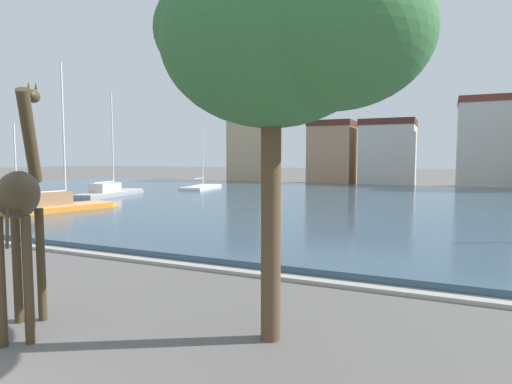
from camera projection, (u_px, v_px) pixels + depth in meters
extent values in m
cube|color=#334C60|center=(355.00, 202.00, 32.94)|extent=(91.79, 42.28, 0.33)
cube|color=#ADA89E|center=(222.00, 269.00, 13.50)|extent=(91.79, 0.50, 0.12)
cylinder|color=#42331E|center=(17.00, 266.00, 9.21)|extent=(0.18, 0.18, 2.50)
cylinder|color=#42331E|center=(41.00, 265.00, 9.35)|extent=(0.18, 0.18, 2.50)
cylinder|color=#42331E|center=(0.00, 282.00, 8.01)|extent=(0.18, 0.18, 2.50)
cylinder|color=#42331E|center=(28.00, 280.00, 8.15)|extent=(0.18, 0.18, 2.50)
ellipsoid|color=#42331E|center=(19.00, 195.00, 8.55)|extent=(1.82, 1.94, 0.96)
cylinder|color=#42331E|center=(30.00, 138.00, 9.61)|extent=(1.06, 1.17, 2.14)
ellipsoid|color=#42331E|center=(33.00, 96.00, 10.04)|extent=(0.63, 0.66, 0.32)
cone|color=#42331E|center=(29.00, 85.00, 10.00)|extent=(0.07, 0.07, 0.18)
cone|color=#42331E|center=(36.00, 85.00, 10.05)|extent=(0.07, 0.07, 0.18)
cylinder|color=#42331E|center=(7.00, 220.00, 7.71)|extent=(0.22, 0.24, 1.01)
cube|color=#939399|center=(110.00, 196.00, 36.66)|extent=(3.21, 8.17, 0.68)
ellipsoid|color=#939399|center=(133.00, 192.00, 40.31)|extent=(2.15, 3.03, 0.65)
cube|color=#B1B1B5|center=(110.00, 192.00, 36.63)|extent=(3.14, 8.01, 0.06)
cube|color=silver|center=(106.00, 187.00, 36.02)|extent=(1.78, 2.97, 0.75)
cylinder|color=silver|center=(112.00, 142.00, 36.87)|extent=(0.12, 0.12, 8.59)
cylinder|color=silver|center=(104.00, 182.00, 35.79)|extent=(0.55, 2.76, 0.08)
cube|color=white|center=(201.00, 189.00, 45.83)|extent=(3.42, 6.83, 0.57)
ellipsoid|color=white|center=(211.00, 187.00, 48.83)|extent=(2.48, 2.61, 0.54)
cube|color=silver|center=(201.00, 186.00, 45.81)|extent=(3.35, 6.70, 0.06)
cylinder|color=silver|center=(203.00, 157.00, 46.03)|extent=(0.12, 0.12, 6.33)
cylinder|color=silver|center=(199.00, 178.00, 45.11)|extent=(0.46, 2.27, 0.08)
cube|color=red|center=(12.00, 203.00, 30.47)|extent=(2.74, 5.24, 0.81)
ellipsoid|color=red|center=(43.00, 200.00, 32.55)|extent=(2.20, 1.95, 0.77)
cube|color=#C7716E|center=(12.00, 197.00, 30.43)|extent=(2.68, 5.14, 0.06)
cylinder|color=silver|center=(15.00, 160.00, 30.56)|extent=(0.12, 0.12, 5.25)
cylinder|color=silver|center=(4.00, 185.00, 29.93)|extent=(0.25, 1.77, 0.08)
cube|color=orange|center=(59.00, 211.00, 26.19)|extent=(3.13, 6.71, 0.67)
ellipsoid|color=orange|center=(103.00, 207.00, 28.64)|extent=(2.02, 2.56, 0.63)
cube|color=#E2A56E|center=(58.00, 205.00, 26.16)|extent=(3.07, 6.58, 0.06)
cube|color=#9E7047|center=(50.00, 199.00, 25.74)|extent=(1.68, 2.48, 0.80)
cylinder|color=silver|center=(63.00, 135.00, 26.20)|extent=(0.12, 0.12, 8.74)
cylinder|color=silver|center=(47.00, 192.00, 25.58)|extent=(0.59, 2.23, 0.08)
cylinder|color=brown|center=(271.00, 222.00, 8.27)|extent=(0.39, 0.39, 4.68)
ellipsoid|color=#336B38|center=(271.00, 44.00, 8.00)|extent=(4.17, 4.17, 3.13)
ellipsoid|color=#336B38|center=(334.00, 37.00, 7.30)|extent=(3.38, 3.38, 2.54)
ellipsoid|color=#336B38|center=(228.00, 32.00, 8.24)|extent=(2.84, 2.84, 2.13)
cube|color=tan|center=(255.00, 150.00, 63.15)|extent=(5.48, 7.75, 9.54)
cube|color=#51281E|center=(255.00, 115.00, 62.74)|extent=(5.59, 7.91, 0.80)
cube|color=tan|center=(334.00, 156.00, 59.34)|extent=(5.80, 7.35, 7.86)
cube|color=#51281E|center=(334.00, 125.00, 58.99)|extent=(5.92, 7.49, 0.80)
cube|color=beige|center=(388.00, 156.00, 55.43)|extent=(6.70, 6.10, 7.76)
cube|color=#51281E|center=(388.00, 123.00, 55.09)|extent=(6.84, 6.22, 0.80)
cube|color=beige|center=(485.00, 146.00, 51.29)|extent=(6.08, 6.22, 10.05)
cube|color=brown|center=(487.00, 101.00, 50.86)|extent=(6.20, 6.34, 0.80)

